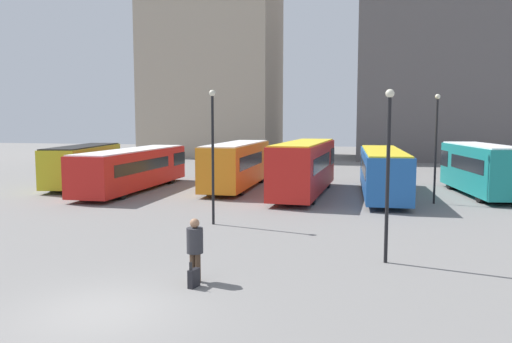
{
  "coord_description": "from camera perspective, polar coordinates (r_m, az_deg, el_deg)",
  "views": [
    {
      "loc": [
        6.19,
        -10.69,
        4.66
      ],
      "look_at": [
        0.11,
        17.42,
        1.71
      ],
      "focal_mm": 35.0,
      "sensor_mm": 36.0,
      "label": 1
    }
  ],
  "objects": [
    {
      "name": "lamp_post_0",
      "position": [
        16.63,
        14.86,
        1.07
      ],
      "size": [
        0.28,
        0.28,
        5.66
      ],
      "color": "black",
      "rests_on": "ground_plane"
    },
    {
      "name": "bus_1",
      "position": [
        34.47,
        -13.73,
        0.44
      ],
      "size": [
        2.65,
        12.43,
        2.75
      ],
      "rotation": [
        0.0,
        0.0,
        1.57
      ],
      "color": "red",
      "rests_on": "ground_plane"
    },
    {
      "name": "building_block_left",
      "position": [
        69.0,
        -4.88,
        14.91
      ],
      "size": [
        16.71,
        13.31,
        31.1
      ],
      "color": "tan",
      "rests_on": "ground_plane"
    },
    {
      "name": "bus_5",
      "position": [
        33.98,
        24.34,
        0.37
      ],
      "size": [
        3.61,
        9.27,
        3.18
      ],
      "rotation": [
        0.0,
        0.0,
        1.7
      ],
      "color": "#19847F",
      "rests_on": "ground_plane"
    },
    {
      "name": "lamp_post_3",
      "position": [
        22.23,
        -4.97,
        2.86
      ],
      "size": [
        0.28,
        0.28,
        6.0
      ],
      "color": "black",
      "rests_on": "ground_plane"
    },
    {
      "name": "bus_4",
      "position": [
        31.81,
        14.27,
        0.1
      ],
      "size": [
        2.8,
        12.02,
        2.86
      ],
      "rotation": [
        0.0,
        0.0,
        1.6
      ],
      "color": "#1E56A3",
      "rests_on": "ground_plane"
    },
    {
      "name": "ground_plane",
      "position": [
        13.2,
        -17.29,
        -15.09
      ],
      "size": [
        160.0,
        160.0,
        0.0
      ],
      "primitive_type": "plane",
      "color": "slate"
    },
    {
      "name": "traveler",
      "position": [
        14.65,
        -7.0,
        -8.24
      ],
      "size": [
        0.58,
        0.58,
        1.86
      ],
      "rotation": [
        0.0,
        0.0,
        1.32
      ],
      "color": "#4C3828",
      "rests_on": "ground_plane"
    },
    {
      "name": "suitcase",
      "position": [
        14.38,
        -7.12,
        -11.98
      ],
      "size": [
        0.26,
        0.44,
        0.75
      ],
      "rotation": [
        0.0,
        0.0,
        1.32
      ],
      "color": "black",
      "rests_on": "ground_plane"
    },
    {
      "name": "bus_0",
      "position": [
        37.77,
        -19.06,
        0.82
      ],
      "size": [
        4.0,
        9.65,
        2.87
      ],
      "rotation": [
        0.0,
        0.0,
        1.74
      ],
      "color": "gold",
      "rests_on": "ground_plane"
    },
    {
      "name": "bus_2",
      "position": [
        34.49,
        -2.13,
        0.92
      ],
      "size": [
        2.58,
        10.71,
        3.12
      ],
      "rotation": [
        0.0,
        0.0,
        1.58
      ],
      "color": "orange",
      "rests_on": "ground_plane"
    },
    {
      "name": "bus_3",
      "position": [
        31.59,
        5.62,
        0.65
      ],
      "size": [
        3.01,
        11.55,
        3.33
      ],
      "rotation": [
        0.0,
        0.0,
        1.52
      ],
      "color": "red",
      "rests_on": "ground_plane"
    },
    {
      "name": "lamp_post_2",
      "position": [
        29.5,
        19.89,
        3.38
      ],
      "size": [
        0.28,
        0.28,
        6.11
      ],
      "color": "black",
      "rests_on": "ground_plane"
    }
  ]
}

